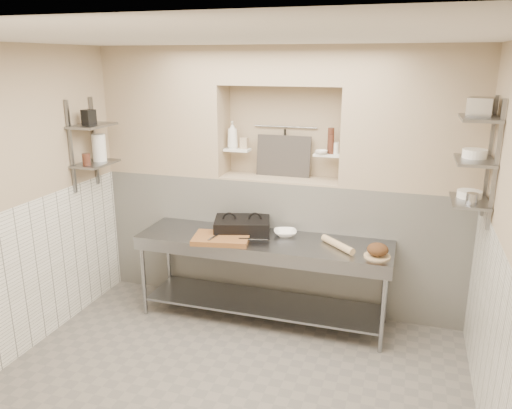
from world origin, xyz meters
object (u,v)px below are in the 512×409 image
at_px(panini_press, 242,226).
at_px(rolling_pin, 338,244).
at_px(cutting_board, 221,238).
at_px(bowl_alcove, 321,152).
at_px(prep_table, 263,263).
at_px(jug_left, 99,148).
at_px(bottle_soap, 232,135).
at_px(bread_loaf, 378,249).
at_px(mixing_bowl, 285,233).

relative_size(panini_press, rolling_pin, 1.47).
xyz_separation_m(cutting_board, bowl_alcove, (0.86, 0.68, 0.81)).
relative_size(prep_table, jug_left, 9.10).
bearing_deg(jug_left, panini_press, 6.24).
bearing_deg(rolling_pin, bottle_soap, 155.99).
bearing_deg(prep_table, rolling_pin, -0.70).
bearing_deg(cutting_board, bread_loaf, 1.15).
bearing_deg(rolling_pin, bread_loaf, -17.61).
distance_m(cutting_board, jug_left, 1.65).
relative_size(prep_table, rolling_pin, 5.75).
height_order(cutting_board, bread_loaf, bread_loaf).
height_order(panini_press, jug_left, jug_left).
height_order(bread_loaf, bottle_soap, bottle_soap).
relative_size(cutting_board, bread_loaf, 2.81).
relative_size(panini_press, bowl_alcove, 5.10).
distance_m(cutting_board, rolling_pin, 1.16).
bearing_deg(cutting_board, bowl_alcove, 38.34).
bearing_deg(prep_table, bottle_soap, 132.67).
bearing_deg(jug_left, bowl_alcove, 13.98).
distance_m(cutting_board, mixing_bowl, 0.67).
bearing_deg(mixing_bowl, cutting_board, -149.56).
xyz_separation_m(rolling_pin, bottle_soap, (-1.28, 0.57, 0.93)).
distance_m(rolling_pin, bottle_soap, 1.68).
bearing_deg(bowl_alcove, rolling_pin, -61.59).
distance_m(bread_loaf, bottle_soap, 2.01).
xyz_separation_m(bottle_soap, jug_left, (-1.29, -0.61, -0.11)).
height_order(prep_table, panini_press, panini_press).
distance_m(mixing_bowl, rolling_pin, 0.60).
height_order(cutting_board, bottle_soap, bottle_soap).
xyz_separation_m(panini_press, mixing_bowl, (0.45, 0.06, -0.05)).
bearing_deg(rolling_pin, cutting_board, -172.42).
height_order(rolling_pin, jug_left, jug_left).
relative_size(bread_loaf, jug_left, 0.69).
distance_m(cutting_board, bowl_alcove, 1.36).
bearing_deg(rolling_pin, jug_left, -179.12).
bearing_deg(cutting_board, rolling_pin, 7.58).
distance_m(bread_loaf, jug_left, 3.05).
bearing_deg(prep_table, panini_press, 155.23).
xyz_separation_m(panini_press, jug_left, (-1.54, -0.17, 0.78)).
xyz_separation_m(rolling_pin, bread_loaf, (0.38, -0.12, 0.04)).
xyz_separation_m(cutting_board, bread_loaf, (1.53, 0.03, 0.05)).
distance_m(bottle_soap, bowl_alcove, 1.00).
height_order(mixing_bowl, rolling_pin, rolling_pin).
bearing_deg(cutting_board, prep_table, 22.82).
bearing_deg(bottle_soap, bowl_alcove, -2.36).
bearing_deg(rolling_pin, prep_table, 179.30).
bearing_deg(bottle_soap, rolling_pin, -24.01).
height_order(prep_table, rolling_pin, rolling_pin).
distance_m(bread_loaf, bowl_alcove, 1.20).
bearing_deg(bottle_soap, cutting_board, -79.71).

